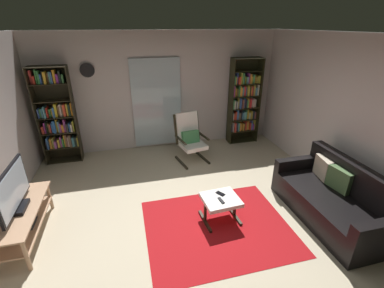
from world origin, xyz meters
TOP-DOWN VIEW (x-y plane):
  - ground_plane at (0.00, 0.00)m, footprint 7.02×7.02m
  - wall_back at (0.00, 2.90)m, footprint 5.60×0.06m
  - wall_right at (2.70, 0.00)m, footprint 0.06×6.00m
  - glass_door_panel at (-0.10, 2.83)m, footprint 1.10×0.01m
  - area_rug at (0.33, -0.21)m, footprint 2.06×1.71m
  - tv_stand at (-2.30, 0.25)m, footprint 0.50×1.32m
  - television at (-2.30, 0.25)m, footprint 0.20×0.96m
  - bookshelf_near_tv at (-2.17, 2.61)m, footprint 0.70×0.30m
  - bookshelf_near_sofa at (1.94, 2.65)m, footprint 0.72×0.30m
  - leather_sofa at (2.09, -0.40)m, footprint 0.86×1.81m
  - lounge_armchair at (0.46, 1.98)m, footprint 0.68×0.75m
  - ottoman at (0.42, -0.05)m, footprint 0.55×0.51m
  - tv_remote at (0.40, -0.12)m, footprint 0.06×0.15m
  - cell_phone at (0.44, 0.04)m, footprint 0.13×0.15m
  - wall_clock at (-1.48, 2.82)m, footprint 0.29×0.03m

SIDE VIEW (x-z plane):
  - ground_plane at x=0.00m, z-range 0.00..0.00m
  - area_rug at x=0.33m, z-range 0.00..0.01m
  - leather_sofa at x=2.09m, z-range -0.12..0.74m
  - tv_stand at x=-2.30m, z-range 0.08..0.55m
  - ottoman at x=0.42m, z-range 0.13..0.51m
  - cell_phone at x=0.44m, z-range 0.39..0.40m
  - tv_remote at x=0.40m, z-range 0.39..0.41m
  - lounge_armchair at x=0.46m, z-range 0.02..1.05m
  - television at x=-2.30m, z-range 0.46..1.06m
  - bookshelf_near_tv at x=-2.17m, z-range 0.00..1.99m
  - bookshelf_near_sofa at x=1.94m, z-range 0.00..2.02m
  - glass_door_panel at x=-0.10m, z-range 0.05..2.05m
  - wall_back at x=0.00m, z-range 0.00..2.60m
  - wall_right at x=2.70m, z-range 0.00..2.60m
  - wall_clock at x=-1.48m, z-range 1.71..2.00m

